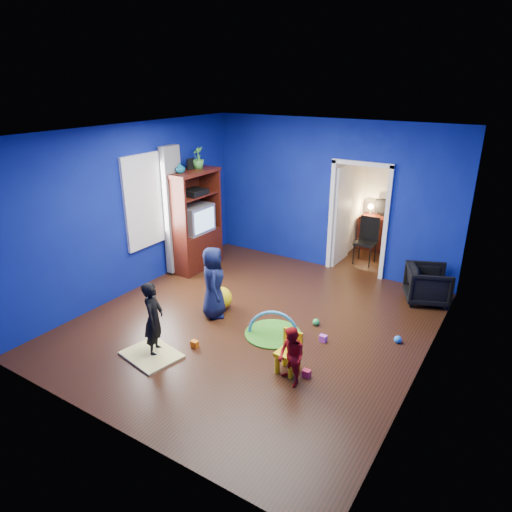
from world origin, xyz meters
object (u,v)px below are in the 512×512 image
Objects in this scene: child_navy at (213,282)px; crt_tv at (195,219)px; toddler_red at (291,357)px; tv_armoire at (194,220)px; child_black at (154,319)px; hopper_ball at (221,298)px; folding_chair at (365,242)px; kid_chair at (288,355)px; play_mat at (273,334)px; study_desk at (380,233)px; armchair at (428,284)px; vase at (180,168)px.

crt_tv is (-1.51, 1.43, 0.44)m from child_navy.
tv_armoire is at bearing 174.61° from toddler_red.
tv_armoire reaches higher than toddler_red.
child_black is 3.14m from tv_armoire.
folding_chair is at bearing 67.41° from hopper_ball.
child_navy reaches higher than folding_chair.
hopper_ball is 2.01m from kid_chair.
crt_tv is at bearing 150.81° from kid_chair.
toddler_red is 0.40× the size of tv_armoire.
crt_tv is 2.05m from hopper_ball.
toddler_red is at bearing -34.53° from crt_tv.
play_mat is (-0.62, 0.69, -0.24)m from kid_chair.
tv_armoire is 4.13m from study_desk.
armchair is at bearing 11.86° from crt_tv.
hopper_ball is at bearing -30.37° from vase.
child_black is at bearing -139.63° from toddler_red.
armchair is 3.35m from toddler_red.
crt_tv reaches higher than folding_chair.
tv_armoire reaches higher than play_mat.
child_navy is at bearing -78.69° from hopper_ball.
tv_armoire reaches higher than crt_tv.
study_desk is (1.32, 4.14, 0.19)m from hopper_ball.
child_black is at bearing -89.63° from hopper_ball.
child_navy reaches higher than child_black.
hopper_ball is at bearing 103.36° from armchair.
crt_tv is at bearing 82.41° from vase.
tv_armoire is at bearing 180.00° from crt_tv.
toddler_red is 4.31m from vase.
toddler_red is at bearing -153.35° from child_navy.
child_navy is 3.66m from folding_chair.
tv_armoire is 3.16m from play_mat.
armchair reaches higher than kid_chair.
tv_armoire is 3.92× the size of kid_chair.
crt_tv is at bearing 141.06° from hopper_ball.
crt_tv is (0.04, 0.30, -1.03)m from vase.
tv_armoire is 0.06m from crt_tv.
armchair is 0.83× the size of play_mat.
tv_armoire is 2.32× the size of play_mat.
vase is 0.50× the size of hopper_ball.
folding_chair is at bearing 39.20° from vase.
child_black is 3.23m from vase.
folding_chair is at bearing 35.34° from tv_armoire.
armchair is 1.39× the size of kid_chair.
vase is at bearing -90.00° from tv_armoire.
play_mat is (1.15, -0.26, -0.18)m from hopper_ball.
vase is 1.08m from crt_tv.
child_black is 1.29m from child_navy.
child_black is 1.79m from play_mat.
crt_tv reaches higher than child_black.
folding_chair is (0.00, -0.96, 0.09)m from study_desk.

